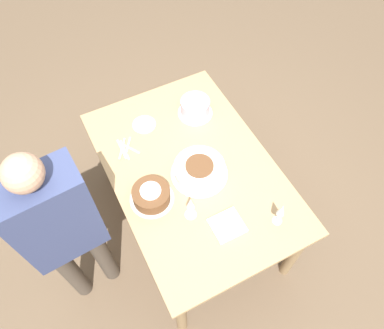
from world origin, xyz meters
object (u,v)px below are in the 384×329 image
at_px(cake_back_decorated, 195,107).
at_px(wine_glass_far, 191,204).
at_px(cake_front_chocolate, 151,195).
at_px(wine_glass_near, 281,211).
at_px(cake_center_white, 199,170).
at_px(person_cutting, 62,228).

height_order(cake_back_decorated, wine_glass_far, wine_glass_far).
distance_m(cake_front_chocolate, wine_glass_near, 0.76).
bearing_deg(cake_front_chocolate, cake_center_white, 95.07).
bearing_deg(cake_back_decorated, wine_glass_far, -29.30).
distance_m(wine_glass_far, person_cutting, 0.70).
bearing_deg(wine_glass_far, cake_front_chocolate, -141.33).
bearing_deg(wine_glass_near, cake_back_decorated, -177.38).
bearing_deg(cake_back_decorated, wine_glass_near, 2.62).
bearing_deg(person_cutting, cake_front_chocolate, -0.49).
height_order(cake_front_chocolate, person_cutting, person_cutting).
xyz_separation_m(cake_center_white, wine_glass_far, (0.23, -0.18, 0.09)).
xyz_separation_m(cake_front_chocolate, wine_glass_far, (0.20, 0.16, 0.08)).
bearing_deg(wine_glass_near, cake_front_chocolate, -128.21).
distance_m(cake_back_decorated, wine_glass_near, 0.96).
distance_m(wine_glass_near, person_cutting, 1.19).
bearing_deg(cake_front_chocolate, wine_glass_near, 51.79).
height_order(wine_glass_near, wine_glass_far, wine_glass_far).
distance_m(cake_back_decorated, wine_glass_far, 0.79).
relative_size(wine_glass_far, person_cutting, 0.12).
xyz_separation_m(cake_front_chocolate, wine_glass_near, (0.47, 0.59, 0.08)).
bearing_deg(cake_front_chocolate, person_cutting, -86.08).
distance_m(wine_glass_near, wine_glass_far, 0.51).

